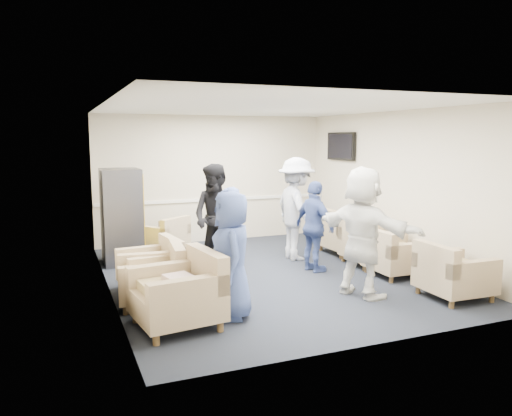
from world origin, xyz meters
name	(u,v)px	position (x,y,z in m)	size (l,w,h in m)	color
floor	(268,275)	(0.00, 0.00, 0.00)	(6.00, 6.00, 0.00)	black
ceiling	(269,107)	(0.00, 0.00, 2.70)	(6.00, 6.00, 0.00)	silver
back_wall	(213,179)	(0.00, 3.00, 1.35)	(5.00, 0.02, 2.70)	beige
front_wall	(382,222)	(0.00, -3.00, 1.35)	(5.00, 0.02, 2.70)	beige
left_wall	(107,200)	(-2.50, 0.00, 1.35)	(0.02, 6.00, 2.70)	beige
right_wall	(397,187)	(2.50, 0.00, 1.35)	(0.02, 6.00, 2.70)	beige
chair_rail	(214,200)	(0.00, 2.98, 0.90)	(4.98, 0.04, 0.06)	white
tv	(341,146)	(2.44, 1.80, 2.05)	(0.10, 1.00, 0.58)	black
armchair_left_near	(182,295)	(-1.85, -1.68, 0.38)	(1.06, 1.06, 0.76)	tan
armchair_left_mid	(156,279)	(-1.98, -0.74, 0.34)	(0.94, 0.94, 0.68)	tan
armchair_left_far	(154,268)	(-1.89, -0.12, 0.32)	(0.90, 0.90, 0.65)	tan
armchair_right_near	(452,275)	(1.88, -2.07, 0.33)	(0.86, 0.86, 0.67)	tan
armchair_right_midnear	(393,256)	(1.85, -0.81, 0.33)	(0.82, 0.82, 0.65)	tan
armchair_right_midfar	(369,245)	(1.91, -0.05, 0.35)	(0.91, 0.91, 0.70)	tan
armchair_right_far	(345,234)	(2.00, 0.88, 0.36)	(0.93, 0.93, 0.73)	tan
armchair_corner	(166,237)	(-1.21, 2.23, 0.30)	(1.05, 1.05, 0.60)	tan
vending_machine	(122,216)	(-2.09, 1.73, 0.84)	(0.69, 0.80, 1.69)	#505058
backpack	(168,270)	(-1.67, -0.05, 0.25)	(0.34, 0.29, 0.49)	black
pillow	(180,281)	(-1.86, -1.69, 0.56)	(0.40, 0.30, 0.11)	beige
person_front_left	(231,255)	(-1.20, -1.62, 0.79)	(0.78, 0.50, 1.59)	#3B4F8F
person_mid_left	(229,244)	(-1.00, -0.94, 0.78)	(0.57, 0.37, 1.56)	#3B4F8F
person_back_left	(217,218)	(-0.69, 0.57, 0.90)	(0.87, 0.68, 1.80)	black
person_back_right	(296,209)	(0.90, 0.79, 0.94)	(1.21, 0.70, 1.87)	white
person_mid_right	(315,227)	(0.80, -0.08, 0.76)	(0.89, 0.37, 1.52)	#3B4F8F
person_front_right	(363,232)	(0.79, -1.50, 0.92)	(1.71, 0.54, 1.84)	white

